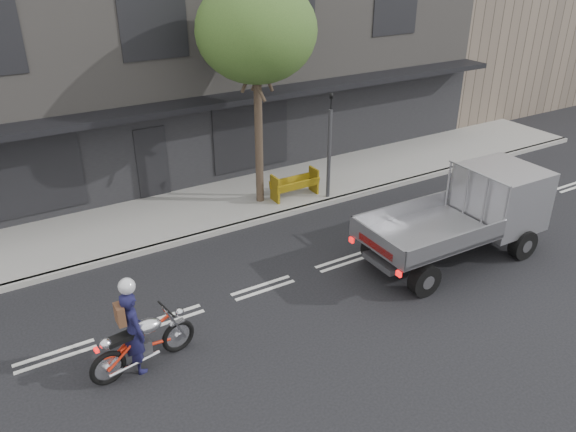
# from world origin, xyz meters

# --- Properties ---
(ground) EXTENTS (80.00, 80.00, 0.00)m
(ground) POSITION_xyz_m (0.00, 0.00, 0.00)
(ground) COLOR black
(ground) RESTS_ON ground
(sidewalk) EXTENTS (32.00, 3.20, 0.15)m
(sidewalk) POSITION_xyz_m (0.00, 4.70, 0.07)
(sidewalk) COLOR gray
(sidewalk) RESTS_ON ground
(kerb) EXTENTS (32.00, 0.20, 0.15)m
(kerb) POSITION_xyz_m (0.00, 3.10, 0.07)
(kerb) COLOR gray
(kerb) RESTS_ON ground
(building_main) EXTENTS (26.00, 10.00, 8.00)m
(building_main) POSITION_xyz_m (0.00, 11.30, 4.00)
(building_main) COLOR slate
(building_main) RESTS_ON ground
(street_tree) EXTENTS (3.40, 3.40, 6.74)m
(street_tree) POSITION_xyz_m (2.20, 4.20, 5.28)
(street_tree) COLOR #382B21
(street_tree) RESTS_ON ground
(traffic_light_pole) EXTENTS (0.12, 0.12, 3.50)m
(traffic_light_pole) POSITION_xyz_m (4.20, 3.35, 1.65)
(traffic_light_pole) COLOR #2D2D30
(traffic_light_pole) RESTS_ON ground
(motorcycle) EXTENTS (2.21, 0.64, 1.14)m
(motorcycle) POSITION_xyz_m (-3.30, -1.21, 0.59)
(motorcycle) COLOR black
(motorcycle) RESTS_ON ground
(rider) EXTENTS (0.51, 0.70, 1.77)m
(rider) POSITION_xyz_m (-3.45, -1.21, 0.89)
(rider) COLOR #16153A
(rider) RESTS_ON ground
(flatbed_ute) EXTENTS (5.09, 2.18, 2.34)m
(flatbed_ute) POSITION_xyz_m (6.02, -1.33, 1.34)
(flatbed_ute) COLOR black
(flatbed_ute) RESTS_ON ground
(construction_barrier) EXTENTS (1.56, 0.63, 0.87)m
(construction_barrier) POSITION_xyz_m (3.29, 3.66, 0.59)
(construction_barrier) COLOR yellow
(construction_barrier) RESTS_ON sidewalk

